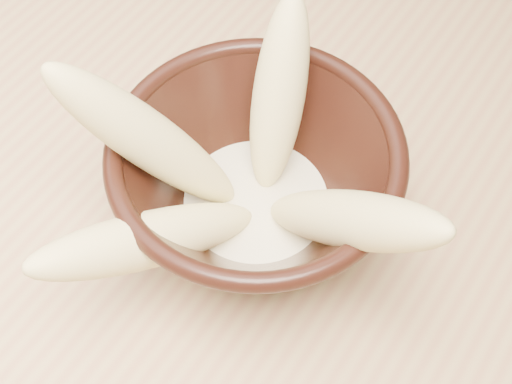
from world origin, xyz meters
TOP-DOWN VIEW (x-y plane):
  - table at (0.00, 0.00)m, footprint 1.20×0.80m
  - bowl at (0.12, 0.06)m, footprint 0.18×0.18m
  - milk_puddle at (0.12, 0.06)m, footprint 0.10×0.10m
  - banana_upright at (0.11, 0.11)m, footprint 0.06×0.10m
  - banana_left at (0.07, 0.03)m, footprint 0.12×0.09m
  - banana_right at (0.18, 0.05)m, footprint 0.14×0.05m
  - banana_front at (0.09, -0.01)m, footprint 0.09×0.15m

SIDE VIEW (x-z plane):
  - table at x=0.00m, z-range 0.30..1.05m
  - milk_puddle at x=0.12m, z-range 0.77..0.79m
  - bowl at x=0.12m, z-range 0.76..0.85m
  - banana_front at x=0.09m, z-range 0.77..0.87m
  - banana_right at x=0.18m, z-range 0.77..0.90m
  - banana_upright at x=0.11m, z-range 0.78..0.90m
  - banana_left at x=0.07m, z-range 0.78..0.92m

